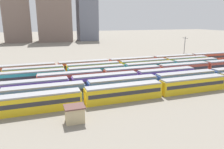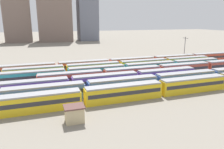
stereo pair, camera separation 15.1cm
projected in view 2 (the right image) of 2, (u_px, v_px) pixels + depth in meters
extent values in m
plane|color=gray|center=(73.00, 85.00, 59.87)|extent=(600.00, 600.00, 0.00)
cube|color=yellow|center=(36.00, 103.00, 42.12)|extent=(18.00, 3.00, 3.40)
cube|color=#2D2D33|center=(36.00, 101.00, 42.01)|extent=(17.20, 3.06, 0.90)
cube|color=#939399|center=(35.00, 94.00, 41.65)|extent=(17.60, 2.70, 0.35)
cube|color=yellow|center=(124.00, 93.00, 48.05)|extent=(18.00, 3.00, 3.40)
cube|color=#2D2D33|center=(124.00, 91.00, 47.95)|extent=(17.20, 3.06, 0.90)
cube|color=#939399|center=(124.00, 85.00, 47.59)|extent=(17.60, 2.70, 0.35)
cube|color=yellow|center=(192.00, 85.00, 53.99)|extent=(18.00, 3.00, 3.40)
cube|color=#2D2D33|center=(193.00, 83.00, 53.89)|extent=(17.20, 3.06, 0.90)
cube|color=#939399|center=(193.00, 78.00, 53.52)|extent=(17.60, 2.70, 0.35)
cube|color=#4C70BC|center=(45.00, 94.00, 47.47)|extent=(18.00, 3.00, 3.40)
cube|color=#2D2D33|center=(44.00, 92.00, 47.36)|extent=(17.20, 3.06, 0.90)
cube|color=#939399|center=(44.00, 86.00, 47.00)|extent=(17.60, 2.70, 0.35)
cube|color=#4C70BC|center=(123.00, 86.00, 53.40)|extent=(18.00, 3.00, 3.40)
cube|color=#2D2D33|center=(123.00, 84.00, 53.30)|extent=(17.20, 3.06, 0.90)
cube|color=#939399|center=(123.00, 79.00, 52.93)|extent=(17.60, 2.70, 0.35)
cube|color=#4C70BC|center=(185.00, 79.00, 59.34)|extent=(18.00, 3.00, 3.40)
cube|color=#2D2D33|center=(186.00, 78.00, 59.24)|extent=(17.20, 3.06, 0.90)
cube|color=#939399|center=(186.00, 73.00, 58.87)|extent=(17.60, 2.70, 0.35)
cube|color=#6B429E|center=(31.00, 88.00, 51.29)|extent=(18.00, 3.00, 3.40)
cube|color=#2D2D33|center=(31.00, 87.00, 51.19)|extent=(17.20, 3.06, 0.90)
cube|color=#939399|center=(30.00, 81.00, 50.82)|extent=(17.60, 2.70, 0.35)
cube|color=#6B429E|center=(105.00, 81.00, 57.23)|extent=(18.00, 3.00, 3.40)
cube|color=#2D2D33|center=(105.00, 80.00, 57.12)|extent=(17.20, 3.06, 0.90)
cube|color=#939399|center=(105.00, 75.00, 56.76)|extent=(17.60, 2.70, 0.35)
cube|color=#6B429E|center=(166.00, 76.00, 63.16)|extent=(18.00, 3.00, 3.40)
cube|color=#2D2D33|center=(166.00, 74.00, 63.06)|extent=(17.20, 3.06, 0.90)
cube|color=#939399|center=(166.00, 69.00, 62.69)|extent=(17.60, 2.70, 0.35)
cube|color=#BC4C38|center=(71.00, 79.00, 59.30)|extent=(18.00, 3.00, 3.40)
cube|color=#2D2D33|center=(71.00, 78.00, 59.20)|extent=(17.20, 3.06, 0.90)
cube|color=#939399|center=(70.00, 73.00, 58.83)|extent=(17.60, 2.70, 0.35)
cube|color=#BC4C38|center=(132.00, 74.00, 65.23)|extent=(18.00, 3.00, 3.40)
cube|color=#2D2D33|center=(132.00, 73.00, 65.13)|extent=(17.20, 3.06, 0.90)
cube|color=#939399|center=(133.00, 68.00, 64.77)|extent=(17.60, 2.70, 0.35)
cube|color=#BC4C38|center=(184.00, 69.00, 71.17)|extent=(18.00, 3.00, 3.40)
cube|color=#2D2D33|center=(184.00, 68.00, 71.07)|extent=(17.20, 3.06, 0.90)
cube|color=#939399|center=(184.00, 64.00, 70.70)|extent=(17.60, 2.70, 0.35)
cube|color=teal|center=(33.00, 78.00, 60.94)|extent=(18.00, 3.00, 3.40)
cube|color=#2D2D33|center=(33.00, 76.00, 60.84)|extent=(17.20, 3.06, 0.90)
cube|color=#939399|center=(33.00, 71.00, 60.47)|extent=(17.60, 2.70, 0.35)
cube|color=teal|center=(97.00, 72.00, 66.88)|extent=(18.00, 3.00, 3.40)
cube|color=#2D2D33|center=(97.00, 71.00, 66.78)|extent=(17.20, 3.06, 0.90)
cube|color=#939399|center=(97.00, 67.00, 66.41)|extent=(17.60, 2.70, 0.35)
cube|color=teal|center=(150.00, 68.00, 72.82)|extent=(18.00, 3.00, 3.40)
cube|color=#2D2D33|center=(150.00, 67.00, 72.71)|extent=(17.20, 3.06, 0.90)
cube|color=#939399|center=(150.00, 63.00, 72.35)|extent=(17.60, 2.70, 0.35)
cube|color=teal|center=(195.00, 65.00, 78.75)|extent=(18.00, 3.00, 3.40)
cube|color=#2D2D33|center=(195.00, 64.00, 78.65)|extent=(17.20, 3.06, 0.90)
cube|color=#939399|center=(196.00, 60.00, 78.28)|extent=(17.60, 2.70, 0.35)
cube|color=yellow|center=(34.00, 73.00, 65.77)|extent=(18.00, 3.00, 3.40)
cube|color=#2D2D33|center=(34.00, 72.00, 65.67)|extent=(17.20, 3.06, 0.90)
cube|color=#939399|center=(34.00, 67.00, 65.30)|extent=(17.60, 2.70, 0.35)
cube|color=yellow|center=(94.00, 69.00, 71.71)|extent=(18.00, 3.00, 3.40)
cube|color=#2D2D33|center=(94.00, 68.00, 71.60)|extent=(17.20, 3.06, 0.90)
cube|color=#939399|center=(93.00, 64.00, 71.24)|extent=(17.60, 2.70, 0.35)
cube|color=yellow|center=(144.00, 65.00, 77.64)|extent=(18.00, 3.00, 3.40)
cube|color=#2D2D33|center=(144.00, 64.00, 77.54)|extent=(17.20, 3.06, 0.90)
cube|color=#939399|center=(144.00, 60.00, 77.17)|extent=(17.60, 2.70, 0.35)
cube|color=yellow|center=(187.00, 62.00, 83.58)|extent=(18.00, 3.00, 3.40)
cube|color=#2D2D33|center=(187.00, 61.00, 83.48)|extent=(17.20, 3.06, 0.90)
cube|color=#939399|center=(187.00, 57.00, 83.11)|extent=(17.60, 2.70, 0.35)
cube|color=#BC4C38|center=(28.00, 70.00, 69.85)|extent=(18.00, 3.00, 3.40)
cube|color=#2D2D33|center=(28.00, 69.00, 69.75)|extent=(17.20, 3.06, 0.90)
cube|color=#939399|center=(27.00, 65.00, 69.38)|extent=(17.60, 2.70, 0.35)
cube|color=#BC4C38|center=(84.00, 66.00, 75.79)|extent=(18.00, 3.00, 3.40)
cube|color=#2D2D33|center=(84.00, 65.00, 75.69)|extent=(17.20, 3.06, 0.90)
cube|color=#939399|center=(84.00, 61.00, 75.32)|extent=(17.60, 2.70, 0.35)
cube|color=#BC4C38|center=(132.00, 63.00, 81.72)|extent=(18.00, 3.00, 3.40)
cube|color=#2D2D33|center=(132.00, 62.00, 81.62)|extent=(17.20, 3.06, 0.90)
cube|color=#939399|center=(133.00, 58.00, 81.26)|extent=(17.60, 2.70, 0.35)
cube|color=#BC4C38|center=(174.00, 60.00, 87.66)|extent=(18.00, 3.00, 3.40)
cube|color=#2D2D33|center=(174.00, 59.00, 87.56)|extent=(17.20, 3.06, 0.90)
cube|color=#939399|center=(174.00, 56.00, 87.19)|extent=(17.60, 2.70, 0.35)
cube|color=#BC4C38|center=(211.00, 58.00, 93.60)|extent=(18.00, 3.00, 3.40)
cube|color=#2D2D33|center=(211.00, 57.00, 93.50)|extent=(17.20, 3.06, 0.90)
cube|color=#939399|center=(211.00, 53.00, 93.13)|extent=(17.60, 2.70, 0.35)
cylinder|color=#4C4C51|center=(185.00, 49.00, 91.65)|extent=(0.24, 0.24, 10.90)
cube|color=#47474C|center=(185.00, 38.00, 90.44)|extent=(0.16, 3.20, 0.16)
cube|color=#C6B284|center=(74.00, 115.00, 37.83)|extent=(3.20, 2.60, 2.80)
cube|color=brown|center=(74.00, 107.00, 37.45)|extent=(3.60, 3.00, 0.24)
cube|color=#7A665B|center=(17.00, 20.00, 170.00)|extent=(20.27, 12.08, 36.11)
cube|color=#7A665B|center=(54.00, 13.00, 177.65)|extent=(27.42, 20.19, 47.60)
cube|color=slate|center=(88.00, 18.00, 187.71)|extent=(16.71, 16.48, 38.79)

